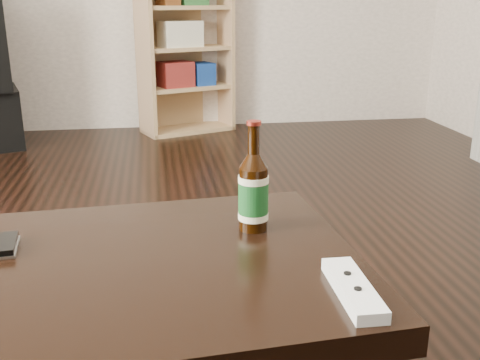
{
  "coord_description": "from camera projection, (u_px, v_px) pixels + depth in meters",
  "views": [
    {
      "loc": [
        0.29,
        -1.27,
        0.93
      ],
      "look_at": [
        0.47,
        -0.11,
        0.55
      ],
      "focal_mm": 42.0,
      "sensor_mm": 36.0,
      "label": 1
    }
  ],
  "objects": [
    {
      "name": "remote",
      "position": [
        353.0,
        289.0,
        0.98
      ],
      "size": [
        0.06,
        0.21,
        0.03
      ],
      "rotation": [
        0.0,
        0.0,
        -0.02
      ],
      "color": "white",
      "rests_on": "coffee_table"
    },
    {
      "name": "phone",
      "position": [
        3.0,
        246.0,
        1.16
      ],
      "size": [
        0.07,
        0.11,
        0.02
      ],
      "rotation": [
        0.0,
        0.0,
        0.11
      ],
      "color": "#BBBBBD",
      "rests_on": "coffee_table"
    },
    {
      "name": "bookshelf",
      "position": [
        183.0,
        44.0,
        3.99
      ],
      "size": [
        0.71,
        0.51,
        1.2
      ],
      "rotation": [
        0.0,
        0.0,
        0.37
      ],
      "color": "tan",
      "rests_on": "floor"
    },
    {
      "name": "beer_bottle",
      "position": [
        253.0,
        192.0,
        1.24
      ],
      "size": [
        0.08,
        0.08,
        0.25
      ],
      "rotation": [
        0.0,
        0.0,
        -0.21
      ],
      "color": "black",
      "rests_on": "coffee_table"
    },
    {
      "name": "coffee_table",
      "position": [
        69.0,
        295.0,
        1.1
      ],
      "size": [
        1.2,
        0.75,
        0.43
      ],
      "rotation": [
        0.0,
        0.0,
        0.07
      ],
      "color": "black",
      "rests_on": "floor"
    }
  ]
}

